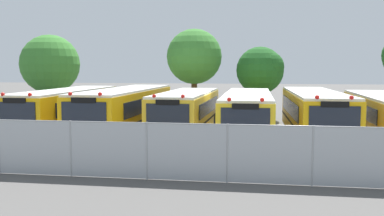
# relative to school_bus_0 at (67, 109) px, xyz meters

# --- Properties ---
(ground_plane) EXTENTS (160.00, 160.00, 0.00)m
(ground_plane) POSITION_rel_school_bus_0_xyz_m (8.64, -0.11, -1.41)
(ground_plane) COLOR #514F4C
(school_bus_0) EXTENTS (2.55, 10.95, 2.67)m
(school_bus_0) POSITION_rel_school_bus_0_xyz_m (0.00, 0.00, 0.00)
(school_bus_0) COLOR #EAA80C
(school_bus_0) RESTS_ON ground_plane
(school_bus_1) EXTENTS (2.69, 11.72, 2.74)m
(school_bus_1) POSITION_rel_school_bus_0_xyz_m (3.54, 0.02, 0.04)
(school_bus_1) COLOR #EAA80C
(school_bus_1) RESTS_ON ground_plane
(school_bus_2) EXTENTS (2.64, 9.51, 2.60)m
(school_bus_2) POSITION_rel_school_bus_0_xyz_m (6.98, 0.11, -0.04)
(school_bus_2) COLOR yellow
(school_bus_2) RESTS_ON ground_plane
(school_bus_3) EXTENTS (2.57, 11.43, 2.58)m
(school_bus_3) POSITION_rel_school_bus_0_xyz_m (10.31, -0.13, -0.04)
(school_bus_3) COLOR yellow
(school_bus_3) RESTS_ON ground_plane
(school_bus_4) EXTENTS (2.70, 11.01, 2.70)m
(school_bus_4) POSITION_rel_school_bus_0_xyz_m (13.73, -0.25, 0.01)
(school_bus_4) COLOR #EAA80C
(school_bus_4) RESTS_ON ground_plane
(tree_0) EXTENTS (4.55, 4.55, 6.34)m
(tree_0) POSITION_rel_school_bus_0_xyz_m (-5.29, 8.41, 2.65)
(tree_0) COLOR #4C3823
(tree_0) RESTS_ON ground_plane
(tree_1) EXTENTS (4.22, 4.18, 6.72)m
(tree_1) POSITION_rel_school_bus_0_xyz_m (5.83, 9.46, 3.22)
(tree_1) COLOR #4C3823
(tree_1) RESTS_ON ground_plane
(tree_2) EXTENTS (3.46, 3.46, 5.33)m
(tree_2) POSITION_rel_school_bus_0_xyz_m (11.06, 8.85, 2.22)
(tree_2) COLOR #4C3823
(tree_2) RESTS_ON ground_plane
(chainlink_fence) EXTENTS (24.53, 0.07, 1.97)m
(chainlink_fence) POSITION_rel_school_bus_0_xyz_m (8.53, -9.23, -0.39)
(chainlink_fence) COLOR #9EA0A3
(chainlink_fence) RESTS_ON ground_plane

